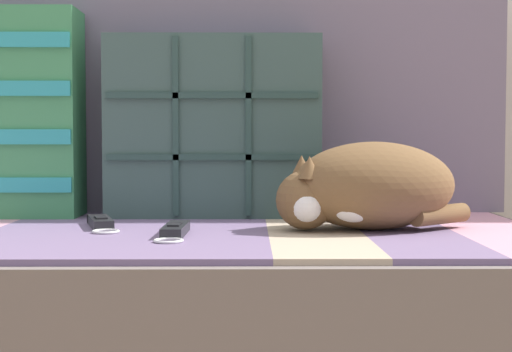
{
  "coord_description": "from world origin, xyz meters",
  "views": [
    {
      "loc": [
        0.3,
        -1.33,
        0.58
      ],
      "look_at": [
        0.31,
        0.06,
        0.51
      ],
      "focal_mm": 55.0,
      "sensor_mm": 36.0,
      "label": 1
    }
  ],
  "objects_px": {
    "throw_pillow_quilted": "(214,127)",
    "game_remote_far": "(175,230)",
    "sleeping_cat": "(365,188)",
    "game_remote_near": "(101,223)",
    "couch": "(90,336)"
  },
  "relations": [
    {
      "from": "sleeping_cat",
      "to": "throw_pillow_quilted",
      "type": "bearing_deg",
      "value": 139.48
    },
    {
      "from": "game_remote_near",
      "to": "sleeping_cat",
      "type": "bearing_deg",
      "value": -4.64
    },
    {
      "from": "sleeping_cat",
      "to": "couch",
      "type": "bearing_deg",
      "value": 174.83
    },
    {
      "from": "sleeping_cat",
      "to": "game_remote_far",
      "type": "height_order",
      "value": "sleeping_cat"
    },
    {
      "from": "couch",
      "to": "sleeping_cat",
      "type": "bearing_deg",
      "value": -5.17
    },
    {
      "from": "throw_pillow_quilted",
      "to": "game_remote_far",
      "type": "height_order",
      "value": "throw_pillow_quilted"
    },
    {
      "from": "game_remote_far",
      "to": "throw_pillow_quilted",
      "type": "bearing_deg",
      "value": 80.65
    },
    {
      "from": "throw_pillow_quilted",
      "to": "game_remote_far",
      "type": "distance_m",
      "value": 0.37
    },
    {
      "from": "game_remote_far",
      "to": "game_remote_near",
      "type": "bearing_deg",
      "value": 142.51
    },
    {
      "from": "throw_pillow_quilted",
      "to": "game_remote_near",
      "type": "bearing_deg",
      "value": -134.49
    },
    {
      "from": "couch",
      "to": "throw_pillow_quilted",
      "type": "xyz_separation_m",
      "value": [
        0.23,
        0.2,
        0.4
      ]
    },
    {
      "from": "couch",
      "to": "sleeping_cat",
      "type": "relative_size",
      "value": 4.89
    },
    {
      "from": "throw_pillow_quilted",
      "to": "sleeping_cat",
      "type": "height_order",
      "value": "throw_pillow_quilted"
    },
    {
      "from": "couch",
      "to": "game_remote_near",
      "type": "distance_m",
      "value": 0.22
    },
    {
      "from": "couch",
      "to": "sleeping_cat",
      "type": "xyz_separation_m",
      "value": [
        0.51,
        -0.05,
        0.28
      ]
    }
  ]
}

